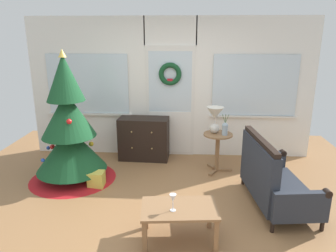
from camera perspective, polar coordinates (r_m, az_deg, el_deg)
ground_plane at (r=4.38m, az=-1.12°, el=-14.73°), size 6.76×6.76×0.00m
back_wall_with_door at (r=5.91m, az=0.41°, el=6.81°), size 5.20×0.19×2.55m
christmas_tree at (r=5.16m, az=-17.24°, el=-1.26°), size 1.36×1.36×2.04m
dresser_cabinet at (r=5.89m, az=-4.32°, el=-2.24°), size 0.92×0.48×0.78m
settee_sofa at (r=4.54m, az=18.06°, el=-9.06°), size 0.85×1.43×0.96m
side_table at (r=5.37m, az=8.86°, el=-3.31°), size 0.50×0.48×0.66m
table_lamp at (r=5.27m, az=8.40°, el=1.71°), size 0.28×0.28×0.44m
flower_vase at (r=5.23m, az=10.15°, el=-0.38°), size 0.11×0.10×0.35m
coffee_table at (r=3.67m, az=2.04°, el=-15.13°), size 0.88×0.60×0.40m
wine_glass at (r=3.51m, az=0.89°, el=-12.90°), size 0.08×0.08×0.20m
gift_box at (r=5.03m, az=-12.70°, el=-9.27°), size 0.24×0.21×0.24m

